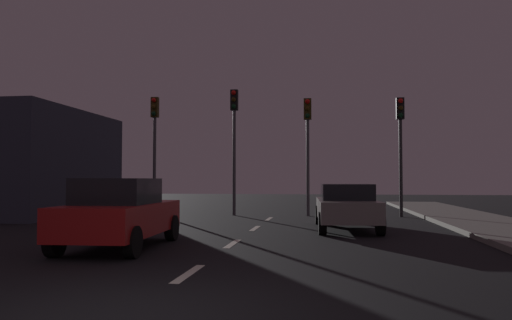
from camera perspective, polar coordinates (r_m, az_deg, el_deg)
ground_plane at (r=12.62m, az=-2.21°, el=-9.29°), size 80.00×80.00×0.00m
lane_stripe_second at (r=8.38m, az=-7.77°, el=-12.83°), size 0.16×1.60×0.01m
lane_stripe_third at (r=12.03m, az=-2.73°, el=-9.61°), size 0.16×1.60×0.01m
lane_stripe_fourth at (r=15.76m, az=-0.10°, el=-7.87°), size 0.16×1.60×0.01m
lane_stripe_fifth at (r=19.51m, az=1.51°, el=-6.79°), size 0.16×1.60×0.01m
traffic_signal_far_left at (r=22.49m, az=-11.61°, el=3.12°), size 0.32×0.38×5.22m
traffic_signal_center_left at (r=21.56m, az=-2.53°, el=3.72°), size 0.32×0.38×5.46m
traffic_signal_center_right at (r=21.18m, az=5.97°, el=3.05°), size 0.32×0.38×5.00m
traffic_signal_far_right at (r=21.37m, az=16.31°, el=2.98°), size 0.32×0.38×4.95m
car_stopped_ahead at (r=15.60m, az=10.34°, el=-5.22°), size 1.99×4.49×1.41m
car_adjacent_lane at (r=11.60m, az=-15.43°, el=-5.92°), size 1.96×4.05×1.57m
storefront_left at (r=23.82m, az=-25.36°, el=-0.36°), size 5.80×7.78×4.49m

